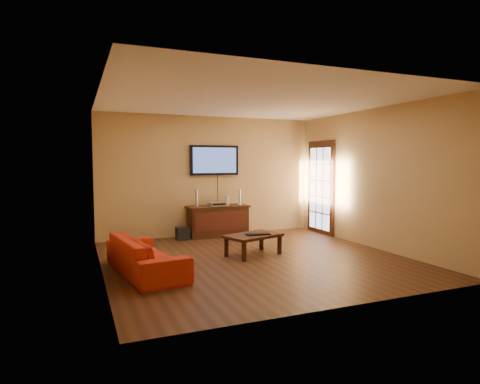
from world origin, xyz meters
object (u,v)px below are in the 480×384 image
av_receiver (217,204)px  bottle (193,236)px  sofa (146,249)px  game_console (227,200)px  keyboard (258,234)px  coffee_table (253,237)px  television (214,160)px  speaker_left (196,199)px  subwoofer (183,234)px  media_console (218,221)px  speaker_right (240,198)px

av_receiver → bottle: 0.92m
sofa → av_receiver: bearing=-47.6°
game_console → keyboard: game_console is taller
game_console → bottle: bearing=-159.3°
coffee_table → av_receiver: (0.00, 1.99, 0.41)m
television → speaker_left: bearing=-157.3°
speaker_left → sofa: bearing=-121.6°
coffee_table → subwoofer: coffee_table is taller
media_console → bottle: (-0.63, -0.21, -0.26)m
av_receiver → subwoofer: size_ratio=1.37×
media_console → sofa: sofa is taller
speaker_left → speaker_right: (1.02, -0.02, -0.01)m
television → subwoofer: bearing=-158.8°
game_console → speaker_right: bearing=-0.2°
television → coffee_table: television is taller
speaker_right → speaker_left: bearing=179.0°
television → speaker_right: 1.03m
media_console → av_receiver: bearing=154.1°
av_receiver → media_console: bearing=-31.7°
media_console → av_receiver: 0.39m
media_console → keyboard: 2.07m
subwoofer → game_console: bearing=7.1°
sofa → keyboard: bearing=-88.7°
subwoofer → keyboard: (0.87, -1.96, 0.26)m
speaker_right → keyboard: (-0.49, -2.07, -0.46)m
bottle → coffee_table: bearing=-71.0°
sofa → keyboard: size_ratio=4.19×
speaker_right → subwoofer: bearing=-175.6°
av_receiver → game_console: 0.27m
television → speaker_left: television is taller
media_console → subwoofer: media_console is taller
bottle → keyboard: 2.00m
sofa → av_receiver: 3.14m
speaker_left → speaker_right: speaker_left is taller
av_receiver → bottle: (-0.62, -0.22, -0.65)m
speaker_left → game_console: speaker_left is taller
av_receiver → keyboard: 2.10m
media_console → keyboard: size_ratio=3.09×
sofa → game_console: size_ratio=8.65×
speaker_right → bottle: (-1.16, -0.21, -0.76)m
speaker_right → keyboard: bearing=-103.4°
bottle → av_receiver: bearing=19.5°
keyboard → sofa: bearing=-170.2°
coffee_table → av_receiver: av_receiver is taller
speaker_left → av_receiver: bearing=-1.4°
television → media_console: bearing=-90.0°
bottle → keyboard: bearing=-70.1°
sofa → subwoofer: (1.15, 2.31, -0.24)m
game_console → coffee_table: bearing=-92.1°
media_console → subwoofer: bearing=-173.1°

